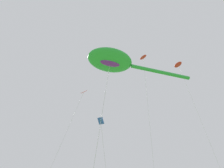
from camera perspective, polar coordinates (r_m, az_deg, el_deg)
name	(u,v)px	position (r m, az deg, el deg)	size (l,w,h in m)	color
big_show_kite	(113,61)	(23.43, 0.34, 6.48)	(12.20, 7.71, 20.44)	green
small_kite_triangle_green	(143,59)	(27.28, 8.93, 6.97)	(1.87, 3.12, 23.39)	red
small_kite_bird_shape	(179,66)	(30.29, 18.41, 4.92)	(1.76, 1.31, 24.02)	red
small_kite_streamer_purple	(79,103)	(26.51, -9.40, -5.43)	(4.10, 1.90, 20.72)	red
small_kite_tiny_distant	(102,131)	(18.17, -2.92, -13.20)	(2.59, 0.79, 12.34)	blue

